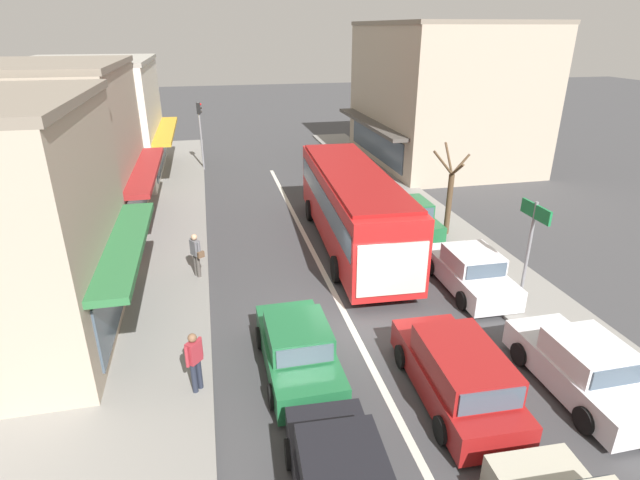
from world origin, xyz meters
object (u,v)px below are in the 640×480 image
object	(u,v)px
sedan_behind_bus_mid	(298,349)
parked_sedan_kerb_front	(583,368)
directional_road_sign	(532,230)
wagon_behind_bus_near	(457,374)
parked_sedan_kerb_second	(470,272)
traffic_light_downstreet	(200,125)
street_tree_right	(449,196)
city_bus	(352,203)
pedestrian_browsing_midblock	(195,359)
pedestrian_with_handbag_near	(196,253)
parked_sedan_kerb_third	(408,217)

from	to	relation	value
sedan_behind_bus_mid	parked_sedan_kerb_front	size ratio (longest dim) A/B	1.00
directional_road_sign	wagon_behind_bus_near	bearing A→B (deg)	-138.76
parked_sedan_kerb_second	directional_road_sign	world-z (taller)	directional_road_sign
traffic_light_downstreet	street_tree_right	distance (m)	17.12
city_bus	pedestrian_browsing_midblock	size ratio (longest dim) A/B	6.73
sedan_behind_bus_mid	parked_sedan_kerb_second	world-z (taller)	same
parked_sedan_kerb_second	pedestrian_browsing_midblock	world-z (taller)	pedestrian_browsing_midblock
wagon_behind_bus_near	pedestrian_with_handbag_near	world-z (taller)	pedestrian_with_handbag_near
city_bus	traffic_light_downstreet	size ratio (longest dim) A/B	2.61
parked_sedan_kerb_front	pedestrian_browsing_midblock	xyz separation A→B (m)	(-9.35, 1.95, 0.40)
pedestrian_with_handbag_near	directional_road_sign	bearing A→B (deg)	-22.43
wagon_behind_bus_near	traffic_light_downstreet	distance (m)	24.20
city_bus	parked_sedan_kerb_second	world-z (taller)	city_bus
pedestrian_with_handbag_near	pedestrian_browsing_midblock	xyz separation A→B (m)	(-0.01, -6.31, -0.00)
city_bus	parked_sedan_kerb_second	size ratio (longest dim) A/B	2.59
wagon_behind_bus_near	directional_road_sign	bearing A→B (deg)	41.24
street_tree_right	pedestrian_browsing_midblock	size ratio (longest dim) A/B	2.43
street_tree_right	wagon_behind_bus_near	bearing A→B (deg)	-114.58
directional_road_sign	parked_sedan_kerb_second	bearing A→B (deg)	125.85
parked_sedan_kerb_third	directional_road_sign	size ratio (longest dim) A/B	1.17
parked_sedan_kerb_front	pedestrian_browsing_midblock	size ratio (longest dim) A/B	2.58
parked_sedan_kerb_second	pedestrian_with_handbag_near	bearing A→B (deg)	163.21
parked_sedan_kerb_second	traffic_light_downstreet	size ratio (longest dim) A/B	1.01
parked_sedan_kerb_front	parked_sedan_kerb_second	size ratio (longest dim) A/B	0.99
wagon_behind_bus_near	traffic_light_downstreet	xyz separation A→B (m)	(-5.78, 23.40, 2.11)
sedan_behind_bus_mid	traffic_light_downstreet	distance (m)	21.70
parked_sedan_kerb_front	parked_sedan_kerb_second	distance (m)	5.48
traffic_light_downstreet	directional_road_sign	distance (m)	22.13
city_bus	traffic_light_downstreet	distance (m)	15.10
city_bus	parked_sedan_kerb_third	size ratio (longest dim) A/B	2.60
pedestrian_with_handbag_near	parked_sedan_kerb_front	bearing A→B (deg)	-41.46
sedan_behind_bus_mid	pedestrian_with_handbag_near	world-z (taller)	pedestrian_with_handbag_near
parked_sedan_kerb_front	traffic_light_downstreet	world-z (taller)	traffic_light_downstreet
parked_sedan_kerb_front	parked_sedan_kerb_second	xyz separation A→B (m)	(-0.13, 5.48, 0.00)
wagon_behind_bus_near	parked_sedan_kerb_second	xyz separation A→B (m)	(3.08, 5.08, -0.08)
directional_road_sign	street_tree_right	size ratio (longest dim) A/B	0.91
city_bus	wagon_behind_bus_near	distance (m)	9.60
parked_sedan_kerb_second	pedestrian_with_handbag_near	distance (m)	9.64
wagon_behind_bus_near	pedestrian_browsing_midblock	distance (m)	6.35
traffic_light_downstreet	street_tree_right	size ratio (longest dim) A/B	1.06
city_bus	traffic_light_downstreet	bearing A→B (deg)	112.96
city_bus	parked_sedan_kerb_third	distance (m)	3.34
traffic_light_downstreet	city_bus	bearing A→B (deg)	-67.04
directional_road_sign	street_tree_right	xyz separation A→B (m)	(0.31, 6.09, -0.85)
traffic_light_downstreet	wagon_behind_bus_near	bearing A→B (deg)	-76.13
traffic_light_downstreet	directional_road_sign	bearing A→B (deg)	-63.39
wagon_behind_bus_near	sedan_behind_bus_mid	size ratio (longest dim) A/B	1.08
parked_sedan_kerb_front	street_tree_right	bearing A→B (deg)	83.02
parked_sedan_kerb_second	street_tree_right	bearing A→B (deg)	73.57
parked_sedan_kerb_front	pedestrian_with_handbag_near	size ratio (longest dim) A/B	2.58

